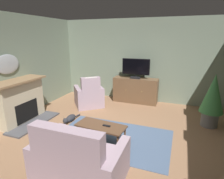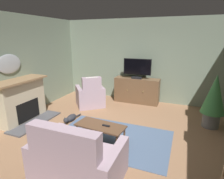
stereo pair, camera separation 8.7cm
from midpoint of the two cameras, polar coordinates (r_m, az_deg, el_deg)
ground_plane at (r=4.37m, az=-0.64°, el=-15.12°), size 6.25×6.50×0.04m
wall_back at (r=6.67m, az=9.31°, el=8.69°), size 6.25×0.10×2.84m
wall_left at (r=5.58m, az=-29.26°, el=5.51°), size 0.10×6.50×2.84m
rug_central at (r=4.39m, az=0.67°, el=-14.53°), size 2.58×1.62×0.01m
fireplace at (r=5.56m, az=-25.63°, el=-3.31°), size 0.95×1.52×1.16m
wall_mirror_oval at (r=5.53m, az=-28.63°, el=6.89°), size 0.06×0.72×0.51m
tv_cabinet at (r=6.54m, az=7.98°, el=-0.43°), size 1.52×0.48×0.86m
television at (r=6.31m, az=8.14°, el=6.51°), size 0.93×0.20×0.67m
coffee_table at (r=4.08m, az=-2.97°, el=-11.43°), size 1.11×0.57×0.41m
tv_remote at (r=4.00m, az=-1.21°, el=-11.03°), size 0.17×0.06×0.02m
sofa_floral at (r=3.21m, az=-10.09°, el=-20.63°), size 1.41×0.91×1.05m
armchair_in_far_corner at (r=6.18m, az=-6.27°, el=-2.06°), size 1.19×1.19×1.05m
potted_plant_on_hearth_side at (r=5.25m, az=29.25°, el=-2.42°), size 0.57×0.57×1.37m
cat at (r=5.24m, az=-12.13°, el=-8.57°), size 0.19×0.71×0.20m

